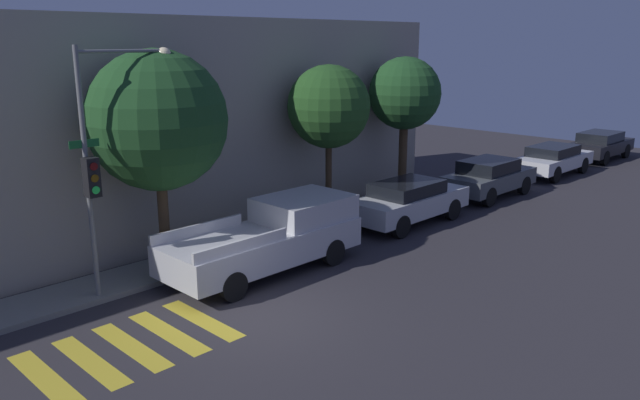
{
  "coord_description": "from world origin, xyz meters",
  "views": [
    {
      "loc": [
        -8.11,
        -10.05,
        6.06
      ],
      "look_at": [
        4.16,
        2.1,
        1.6
      ],
      "focal_mm": 35.0,
      "sensor_mm": 36.0,
      "label": 1
    }
  ],
  "objects_px": {
    "sedan_middle": "(489,177)",
    "tree_midblock": "(329,107)",
    "tree_near_corner": "(157,121)",
    "sedan_far_end": "(553,159)",
    "sedan_tail_of_row": "(600,145)",
    "sedan_near_corner": "(408,201)",
    "pickup_truck": "(273,236)",
    "tree_far_end": "(405,94)",
    "traffic_light_pole": "(107,144)"
  },
  "relations": [
    {
      "from": "tree_far_end",
      "to": "sedan_tail_of_row",
      "type": "bearing_deg",
      "value": -7.27
    },
    {
      "from": "traffic_light_pole",
      "to": "sedan_near_corner",
      "type": "xyz_separation_m",
      "value": [
        9.88,
        -1.27,
        -2.94
      ]
    },
    {
      "from": "sedan_far_end",
      "to": "tree_near_corner",
      "type": "distance_m",
      "value": 19.52
    },
    {
      "from": "traffic_light_pole",
      "to": "sedan_tail_of_row",
      "type": "xyz_separation_m",
      "value": [
        26.28,
        -1.27,
        -2.96
      ]
    },
    {
      "from": "sedan_middle",
      "to": "tree_midblock",
      "type": "xyz_separation_m",
      "value": [
        -7.22,
        1.83,
        3.14
      ]
    },
    {
      "from": "sedan_near_corner",
      "to": "pickup_truck",
      "type": "bearing_deg",
      "value": -180.0
    },
    {
      "from": "sedan_tail_of_row",
      "to": "sedan_far_end",
      "type": "bearing_deg",
      "value": 180.0
    },
    {
      "from": "sedan_far_end",
      "to": "pickup_truck",
      "type": "bearing_deg",
      "value": -180.0
    },
    {
      "from": "sedan_near_corner",
      "to": "tree_near_corner",
      "type": "xyz_separation_m",
      "value": [
        -8.22,
        1.83,
        3.27
      ]
    },
    {
      "from": "sedan_middle",
      "to": "sedan_near_corner",
      "type": "bearing_deg",
      "value": -180.0
    },
    {
      "from": "pickup_truck",
      "to": "sedan_tail_of_row",
      "type": "relative_size",
      "value": 1.21
    },
    {
      "from": "pickup_truck",
      "to": "tree_midblock",
      "type": "relative_size",
      "value": 1.05
    },
    {
      "from": "traffic_light_pole",
      "to": "tree_midblock",
      "type": "xyz_separation_m",
      "value": [
        7.91,
        0.56,
        0.2
      ]
    },
    {
      "from": "tree_midblock",
      "to": "tree_far_end",
      "type": "height_order",
      "value": "tree_far_end"
    },
    {
      "from": "tree_near_corner",
      "to": "sedan_tail_of_row",
      "type": "bearing_deg",
      "value": -4.26
    },
    {
      "from": "sedan_near_corner",
      "to": "sedan_middle",
      "type": "distance_m",
      "value": 5.25
    },
    {
      "from": "sedan_near_corner",
      "to": "sedan_tail_of_row",
      "type": "height_order",
      "value": "sedan_near_corner"
    },
    {
      "from": "traffic_light_pole",
      "to": "pickup_truck",
      "type": "height_order",
      "value": "traffic_light_pole"
    },
    {
      "from": "sedan_near_corner",
      "to": "sedan_tail_of_row",
      "type": "relative_size",
      "value": 1.02
    },
    {
      "from": "sedan_middle",
      "to": "tree_midblock",
      "type": "bearing_deg",
      "value": 165.76
    },
    {
      "from": "sedan_tail_of_row",
      "to": "sedan_middle",
      "type": "bearing_deg",
      "value": 180.0
    },
    {
      "from": "tree_far_end",
      "to": "sedan_far_end",
      "type": "bearing_deg",
      "value": -11.63
    },
    {
      "from": "pickup_truck",
      "to": "sedan_middle",
      "type": "distance_m",
      "value": 11.29
    },
    {
      "from": "sedan_near_corner",
      "to": "sedan_tail_of_row",
      "type": "distance_m",
      "value": 16.39
    },
    {
      "from": "sedan_middle",
      "to": "sedan_tail_of_row",
      "type": "xyz_separation_m",
      "value": [
        11.15,
        -0.0,
        -0.02
      ]
    },
    {
      "from": "sedan_tail_of_row",
      "to": "tree_near_corner",
      "type": "relative_size",
      "value": 0.78
    },
    {
      "from": "traffic_light_pole",
      "to": "sedan_far_end",
      "type": "distance_m",
      "value": 21.07
    },
    {
      "from": "sedan_far_end",
      "to": "tree_midblock",
      "type": "xyz_separation_m",
      "value": [
        -12.91,
        1.83,
        3.19
      ]
    },
    {
      "from": "sedan_near_corner",
      "to": "tree_midblock",
      "type": "relative_size",
      "value": 0.88
    },
    {
      "from": "sedan_tail_of_row",
      "to": "tree_far_end",
      "type": "relative_size",
      "value": 0.84
    },
    {
      "from": "traffic_light_pole",
      "to": "tree_midblock",
      "type": "bearing_deg",
      "value": 4.04
    },
    {
      "from": "pickup_truck",
      "to": "tree_midblock",
      "type": "height_order",
      "value": "tree_midblock"
    },
    {
      "from": "traffic_light_pole",
      "to": "pickup_truck",
      "type": "xyz_separation_m",
      "value": [
        3.84,
        -1.27,
        -2.81
      ]
    },
    {
      "from": "sedan_middle",
      "to": "sedan_tail_of_row",
      "type": "bearing_deg",
      "value": -0.0
    },
    {
      "from": "tree_midblock",
      "to": "tree_far_end",
      "type": "distance_m",
      "value": 4.01
    },
    {
      "from": "tree_midblock",
      "to": "sedan_near_corner",
      "type": "bearing_deg",
      "value": -42.86
    },
    {
      "from": "tree_near_corner",
      "to": "tree_midblock",
      "type": "relative_size",
      "value": 1.11
    },
    {
      "from": "sedan_middle",
      "to": "sedan_tail_of_row",
      "type": "relative_size",
      "value": 0.95
    },
    {
      "from": "sedan_near_corner",
      "to": "sedan_tail_of_row",
      "type": "bearing_deg",
      "value": 0.0
    },
    {
      "from": "pickup_truck",
      "to": "traffic_light_pole",
      "type": "bearing_deg",
      "value": 161.65
    },
    {
      "from": "pickup_truck",
      "to": "tree_far_end",
      "type": "height_order",
      "value": "tree_far_end"
    },
    {
      "from": "traffic_light_pole",
      "to": "sedan_near_corner",
      "type": "distance_m",
      "value": 10.39
    },
    {
      "from": "sedan_far_end",
      "to": "tree_far_end",
      "type": "height_order",
      "value": "tree_far_end"
    },
    {
      "from": "pickup_truck",
      "to": "sedan_near_corner",
      "type": "xyz_separation_m",
      "value": [
        6.04,
        0.0,
        -0.13
      ]
    },
    {
      "from": "pickup_truck",
      "to": "sedan_far_end",
      "type": "distance_m",
      "value": 16.98
    },
    {
      "from": "pickup_truck",
      "to": "sedan_tail_of_row",
      "type": "bearing_deg",
      "value": 0.0
    },
    {
      "from": "sedan_near_corner",
      "to": "tree_near_corner",
      "type": "bearing_deg",
      "value": 167.43
    },
    {
      "from": "pickup_truck",
      "to": "sedan_middle",
      "type": "height_order",
      "value": "pickup_truck"
    },
    {
      "from": "pickup_truck",
      "to": "tree_near_corner",
      "type": "distance_m",
      "value": 4.23
    },
    {
      "from": "sedan_near_corner",
      "to": "tree_midblock",
      "type": "height_order",
      "value": "tree_midblock"
    }
  ]
}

